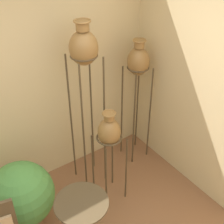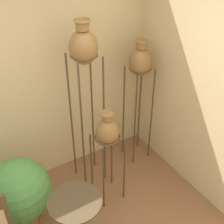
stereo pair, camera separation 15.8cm
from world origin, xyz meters
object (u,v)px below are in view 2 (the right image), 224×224
Objects in this scene: vase_stand_tall at (84,53)px; side_table at (76,216)px; potted_plant at (19,192)px; vase_stand_medium at (140,66)px; vase_stand_short at (107,134)px.

vase_stand_tall is 1.56m from side_table.
side_table is 0.92× the size of potted_plant.
potted_plant is (-0.95, -0.24, -1.23)m from vase_stand_tall.
vase_stand_medium reaches higher than side_table.
side_table is (-0.63, -0.49, -0.37)m from vase_stand_short.
vase_stand_tall is at bearing 95.27° from vase_stand_short.
vase_stand_short is (0.04, -0.38, -0.78)m from vase_stand_tall.
vase_stand_medium is 2.17× the size of side_table.
vase_stand_short is at bearing 37.76° from side_table.
vase_stand_short is at bearing -148.98° from vase_stand_medium.
vase_stand_short reaches higher than side_table.
vase_stand_tall is at bearing 55.60° from side_table.
vase_stand_tall is 1.22× the size of vase_stand_medium.
side_table is at bearing -145.65° from vase_stand_medium.
vase_stand_short is 1.55× the size of side_table.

